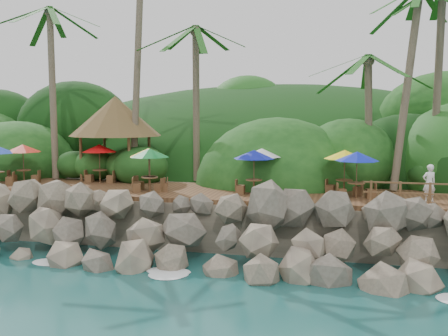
# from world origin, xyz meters

# --- Properties ---
(ground) EXTENTS (140.00, 140.00, 0.00)m
(ground) POSITION_xyz_m (0.00, 0.00, 0.00)
(ground) COLOR #19514F
(ground) RESTS_ON ground
(land_base) EXTENTS (32.00, 25.20, 2.10)m
(land_base) POSITION_xyz_m (0.00, 16.00, 1.05)
(land_base) COLOR gray
(land_base) RESTS_ON ground
(jungle_hill) EXTENTS (44.80, 28.00, 15.40)m
(jungle_hill) POSITION_xyz_m (0.00, 23.50, 0.00)
(jungle_hill) COLOR #143811
(jungle_hill) RESTS_ON ground
(seawall) EXTENTS (29.00, 4.00, 2.30)m
(seawall) POSITION_xyz_m (0.00, 2.00, 1.15)
(seawall) COLOR gray
(seawall) RESTS_ON ground
(terrace) EXTENTS (26.00, 5.00, 0.20)m
(terrace) POSITION_xyz_m (0.00, 6.00, 2.20)
(terrace) COLOR brown
(terrace) RESTS_ON land_base
(jungle_foliage) EXTENTS (44.00, 16.00, 12.00)m
(jungle_foliage) POSITION_xyz_m (0.00, 15.00, 0.00)
(jungle_foliage) COLOR #143811
(jungle_foliage) RESTS_ON ground
(foam_line) EXTENTS (25.20, 0.80, 0.06)m
(foam_line) POSITION_xyz_m (0.00, 0.30, 0.03)
(foam_line) COLOR white
(foam_line) RESTS_ON ground
(palapa) EXTENTS (5.07, 5.07, 4.60)m
(palapa) POSITION_xyz_m (-6.95, 9.11, 5.79)
(palapa) COLOR brown
(palapa) RESTS_ON ground
(dining_clusters) EXTENTS (19.70, 4.24, 2.03)m
(dining_clusters) POSITION_xyz_m (-2.43, 5.86, 3.98)
(dining_clusters) COLOR brown
(dining_clusters) RESTS_ON terrace
(waiter) EXTENTS (0.67, 0.56, 1.57)m
(waiter) POSITION_xyz_m (8.94, 5.10, 3.09)
(waiter) COLOR white
(waiter) RESTS_ON terrace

